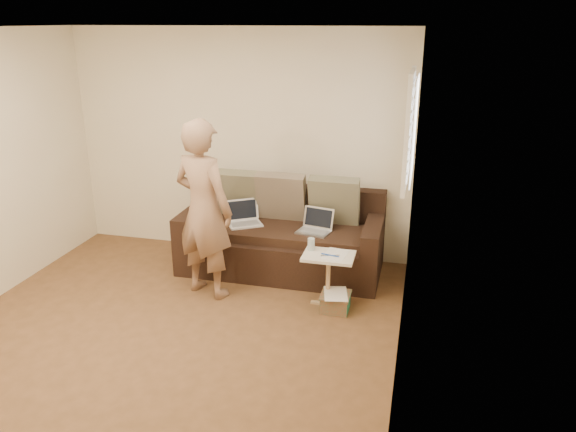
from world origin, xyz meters
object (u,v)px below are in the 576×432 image
at_px(laptop_silver, 313,233).
at_px(side_table, 328,280).
at_px(sofa, 281,234).
at_px(laptop_white, 245,225).
at_px(person, 204,209).
at_px(drinking_glass, 311,244).
at_px(striped_box, 335,302).

height_order(laptop_silver, side_table, laptop_silver).
height_order(sofa, laptop_white, sofa).
bearing_deg(laptop_silver, sofa, 175.69).
relative_size(person, side_table, 3.36).
bearing_deg(drinking_glass, laptop_white, 147.31).
relative_size(laptop_silver, striped_box, 1.21).
relative_size(sofa, side_table, 4.08).
distance_m(laptop_silver, drinking_glass, 0.52).
bearing_deg(striped_box, person, 177.64).
bearing_deg(side_table, laptop_silver, 114.60).
height_order(drinking_glass, striped_box, drinking_glass).
distance_m(sofa, person, 1.05).
height_order(laptop_silver, person, person).
height_order(laptop_silver, laptop_white, laptop_white).
height_order(laptop_silver, striped_box, laptop_silver).
xyz_separation_m(laptop_white, striped_box, (1.14, -0.71, -0.43)).
height_order(person, side_table, person).
height_order(side_table, striped_box, side_table).
bearing_deg(laptop_white, side_table, -63.66).
bearing_deg(laptop_silver, laptop_white, -171.09).
bearing_deg(sofa, drinking_glass, -53.14).
height_order(person, striped_box, person).
distance_m(sofa, striped_box, 1.13).
height_order(laptop_silver, drinking_glass, drinking_glass).
xyz_separation_m(person, side_table, (1.25, 0.03, -0.63)).
bearing_deg(sofa, side_table, -46.89).
height_order(laptop_white, person, person).
bearing_deg(laptop_white, person, -139.51).
height_order(sofa, side_table, sofa).
xyz_separation_m(side_table, drinking_glass, (-0.19, 0.08, 0.33)).
relative_size(sofa, laptop_silver, 6.43).
bearing_deg(side_table, laptop_white, 149.03).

